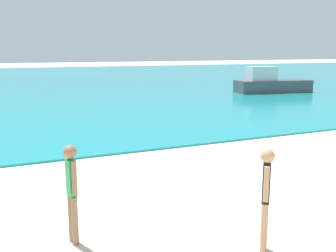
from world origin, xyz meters
TOP-DOWN VIEW (x-y plane):
  - water at (0.00, 41.99)m, footprint 160.00×60.00m
  - person_standing at (-0.30, 5.97)m, footprint 0.25×0.29m
  - person_distant at (-2.75, 7.37)m, footprint 0.20×0.35m
  - boat_near at (13.76, 23.16)m, footprint 5.39×2.52m

SIDE VIEW (x-z plane):
  - water at x=0.00m, z-range 0.00..0.06m
  - boat_near at x=13.76m, z-range -0.21..1.55m
  - person_distant at x=-2.75m, z-range 0.10..1.63m
  - person_standing at x=-0.30m, z-range 0.11..1.64m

